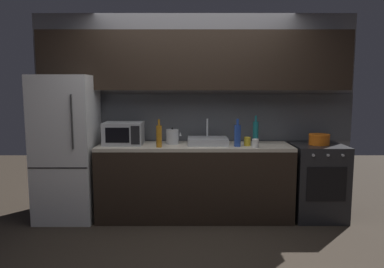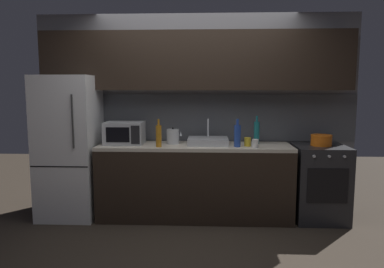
% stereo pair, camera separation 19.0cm
% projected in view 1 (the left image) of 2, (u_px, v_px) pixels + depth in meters
% --- Properties ---
extents(ground_plane, '(10.00, 10.00, 0.00)m').
position_uv_depth(ground_plane, '(195.00, 249.00, 3.55)').
color(ground_plane, '#2D261E').
extents(back_wall, '(4.04, 0.44, 2.50)m').
position_uv_depth(back_wall, '(195.00, 90.00, 4.54)').
color(back_wall, slate).
rests_on(back_wall, ground).
extents(counter_run, '(2.30, 0.60, 0.90)m').
position_uv_depth(counter_run, '(195.00, 181.00, 4.38)').
color(counter_run, black).
rests_on(counter_run, ground).
extents(refrigerator, '(0.68, 0.69, 1.72)m').
position_uv_depth(refrigerator, '(67.00, 148.00, 4.33)').
color(refrigerator, white).
rests_on(refrigerator, ground).
extents(oven_range, '(0.60, 0.62, 0.90)m').
position_uv_depth(oven_range, '(317.00, 181.00, 4.38)').
color(oven_range, '#232326').
rests_on(oven_range, ground).
extents(microwave, '(0.46, 0.35, 0.27)m').
position_uv_depth(microwave, '(124.00, 133.00, 4.33)').
color(microwave, '#A8AAAF').
rests_on(microwave, counter_run).
extents(sink_basin, '(0.48, 0.38, 0.30)m').
position_uv_depth(sink_basin, '(208.00, 141.00, 4.35)').
color(sink_basin, '#ADAFB5').
rests_on(sink_basin, counter_run).
extents(kettle, '(0.19, 0.15, 0.20)m').
position_uv_depth(kettle, '(173.00, 137.00, 4.37)').
color(kettle, '#B7BABF').
rests_on(kettle, counter_run).
extents(wine_bottle_amber, '(0.07, 0.07, 0.32)m').
position_uv_depth(wine_bottle_amber, '(159.00, 136.00, 4.13)').
color(wine_bottle_amber, '#B27019').
rests_on(wine_bottle_amber, counter_run).
extents(wine_bottle_blue, '(0.08, 0.08, 0.32)m').
position_uv_depth(wine_bottle_blue, '(238.00, 135.00, 4.18)').
color(wine_bottle_blue, '#234299').
rests_on(wine_bottle_blue, counter_run).
extents(wine_bottle_teal, '(0.07, 0.07, 0.34)m').
position_uv_depth(wine_bottle_teal, '(256.00, 132.00, 4.41)').
color(wine_bottle_teal, '#19666B').
rests_on(wine_bottle_teal, counter_run).
extents(mug_white, '(0.07, 0.07, 0.10)m').
position_uv_depth(mug_white, '(256.00, 143.00, 4.11)').
color(mug_white, silver).
rests_on(mug_white, counter_run).
extents(mug_yellow, '(0.08, 0.08, 0.10)m').
position_uv_depth(mug_yellow, '(247.00, 141.00, 4.24)').
color(mug_yellow, gold).
rests_on(mug_yellow, counter_run).
extents(cooking_pot, '(0.24, 0.24, 0.13)m').
position_uv_depth(cooking_pot, '(319.00, 139.00, 4.32)').
color(cooking_pot, orange).
rests_on(cooking_pot, oven_range).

